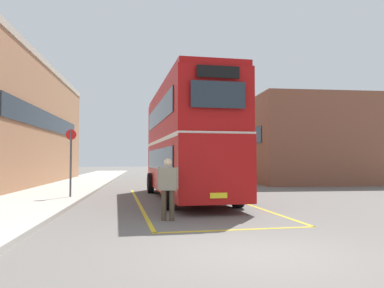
# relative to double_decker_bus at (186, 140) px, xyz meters

# --- Properties ---
(ground_plane) EXTENTS (135.60, 135.60, 0.00)m
(ground_plane) POSITION_rel_double_decker_bus_xyz_m (0.26, 5.08, -2.51)
(ground_plane) COLOR #66605B
(sidewalk_left) EXTENTS (4.00, 57.60, 0.14)m
(sidewalk_left) POSITION_rel_double_decker_bus_xyz_m (-6.24, 7.48, -2.44)
(sidewalk_left) COLOR #B2ADA3
(sidewalk_left) RESTS_ON ground
(depot_building_right) EXTENTS (8.55, 12.46, 6.04)m
(depot_building_right) POSITION_rel_double_decker_bus_xyz_m (10.00, 12.42, 0.51)
(depot_building_right) COLOR brown
(depot_building_right) RESTS_ON ground
(double_decker_bus) EXTENTS (3.32, 10.43, 4.75)m
(double_decker_bus) POSITION_rel_double_decker_bus_xyz_m (0.00, 0.00, 0.00)
(double_decker_bus) COLOR black
(double_decker_bus) RESTS_ON ground
(single_deck_bus) EXTENTS (2.83, 8.54, 3.02)m
(single_deck_bus) POSITION_rel_double_decker_bus_xyz_m (3.19, 17.23, -0.87)
(single_deck_bus) COLOR black
(single_deck_bus) RESTS_ON ground
(pedestrian_boarding) EXTENTS (0.57, 0.30, 1.72)m
(pedestrian_boarding) POSITION_rel_double_decker_bus_xyz_m (-1.10, -5.58, -1.51)
(pedestrian_boarding) COLOR #473828
(pedestrian_boarding) RESTS_ON ground
(bus_stop_sign) EXTENTS (0.44, 0.09, 2.79)m
(bus_stop_sign) POSITION_rel_double_decker_bus_xyz_m (-4.81, 0.10, -0.70)
(bus_stop_sign) COLOR #4C4C51
(bus_stop_sign) RESTS_ON sidewalk_left
(bay_marking_yellow) EXTENTS (5.07, 12.59, 0.01)m
(bay_marking_yellow) POSITION_rel_double_decker_bus_xyz_m (0.07, -1.90, -2.51)
(bay_marking_yellow) COLOR gold
(bay_marking_yellow) RESTS_ON ground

